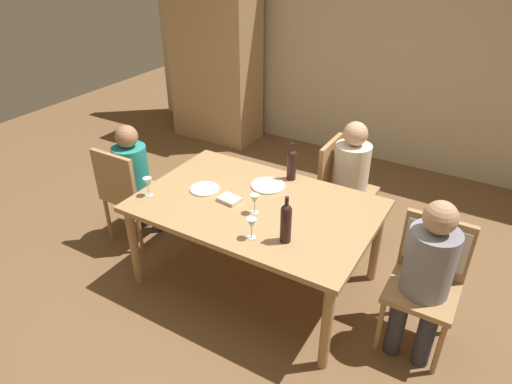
% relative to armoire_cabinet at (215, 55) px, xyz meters
% --- Properties ---
extents(ground_plane, '(10.00, 10.00, 0.00)m').
position_rel_armoire_cabinet_xyz_m(ground_plane, '(1.98, -2.32, -1.10)').
color(ground_plane, brown).
extents(rear_room_partition, '(6.40, 0.12, 2.70)m').
position_rel_armoire_cabinet_xyz_m(rear_room_partition, '(1.98, 0.45, 0.25)').
color(rear_room_partition, beige).
rests_on(rear_room_partition, ground_plane).
extents(armoire_cabinet, '(1.18, 0.62, 2.18)m').
position_rel_armoire_cabinet_xyz_m(armoire_cabinet, '(0.00, 0.00, 0.00)').
color(armoire_cabinet, tan).
rests_on(armoire_cabinet, ground_plane).
extents(dining_table, '(1.75, 1.15, 0.74)m').
position_rel_armoire_cabinet_xyz_m(dining_table, '(1.98, -2.32, -0.43)').
color(dining_table, '#A87F51').
rests_on(dining_table, ground_plane).
extents(chair_right_end, '(0.44, 0.46, 0.92)m').
position_rel_armoire_cabinet_xyz_m(chair_right_end, '(3.23, -2.20, -0.50)').
color(chair_right_end, '#A87F51').
rests_on(chair_right_end, ground_plane).
extents(chair_left_end, '(0.44, 0.44, 0.92)m').
position_rel_armoire_cabinet_xyz_m(chair_left_end, '(0.72, -2.41, -0.56)').
color(chair_left_end, '#A87F51').
rests_on(chair_left_end, ground_plane).
extents(chair_far_right, '(0.44, 0.44, 0.92)m').
position_rel_armoire_cabinet_xyz_m(chair_far_right, '(2.28, -1.37, -0.56)').
color(chair_far_right, '#A87F51').
rests_on(chair_far_right, ground_plane).
extents(person_woman_host, '(0.31, 0.36, 1.14)m').
position_rel_armoire_cabinet_xyz_m(person_woman_host, '(3.23, -2.35, -0.44)').
color(person_woman_host, '#33333D').
rests_on(person_woman_host, ground_plane).
extents(person_man_bearded, '(0.29, 0.33, 1.10)m').
position_rel_armoire_cabinet_xyz_m(person_man_bearded, '(0.72, -2.30, -0.46)').
color(person_man_bearded, '#33333D').
rests_on(person_man_bearded, ground_plane).
extents(person_man_guest, '(0.35, 0.31, 1.13)m').
position_rel_armoire_cabinet_xyz_m(person_man_guest, '(2.40, -1.37, -0.44)').
color(person_man_guest, '#33333D').
rests_on(person_man_guest, ground_plane).
extents(wine_bottle_tall_green, '(0.07, 0.07, 0.33)m').
position_rel_armoire_cabinet_xyz_m(wine_bottle_tall_green, '(2.38, -2.62, -0.21)').
color(wine_bottle_tall_green, black).
rests_on(wine_bottle_tall_green, dining_table).
extents(wine_bottle_dark_red, '(0.07, 0.07, 0.32)m').
position_rel_armoire_cabinet_xyz_m(wine_bottle_dark_red, '(2.03, -1.85, -0.22)').
color(wine_bottle_dark_red, black).
rests_on(wine_bottle_dark_red, dining_table).
extents(wine_glass_near_left, '(0.07, 0.07, 0.15)m').
position_rel_armoire_cabinet_xyz_m(wine_glass_near_left, '(2.17, -2.70, -0.25)').
color(wine_glass_near_left, silver).
rests_on(wine_glass_near_left, dining_table).
extents(wine_glass_centre, '(0.07, 0.07, 0.15)m').
position_rel_armoire_cabinet_xyz_m(wine_glass_centre, '(2.03, -2.43, -0.25)').
color(wine_glass_centre, silver).
rests_on(wine_glass_centre, dining_table).
extents(wine_glass_near_right, '(0.07, 0.07, 0.15)m').
position_rel_armoire_cabinet_xyz_m(wine_glass_near_right, '(1.21, -2.63, -0.25)').
color(wine_glass_near_right, silver).
rests_on(wine_glass_near_right, dining_table).
extents(dinner_plate_host, '(0.27, 0.27, 0.01)m').
position_rel_armoire_cabinet_xyz_m(dinner_plate_host, '(1.93, -2.05, -0.35)').
color(dinner_plate_host, silver).
rests_on(dinner_plate_host, dining_table).
extents(dinner_plate_guest_left, '(0.23, 0.23, 0.01)m').
position_rel_armoire_cabinet_xyz_m(dinner_plate_guest_left, '(1.53, -2.35, -0.35)').
color(dinner_plate_guest_left, white).
rests_on(dinner_plate_guest_left, dining_table).
extents(folded_napkin, '(0.17, 0.14, 0.03)m').
position_rel_armoire_cabinet_xyz_m(folded_napkin, '(1.79, -2.39, -0.34)').
color(folded_napkin, beige).
rests_on(folded_napkin, dining_table).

